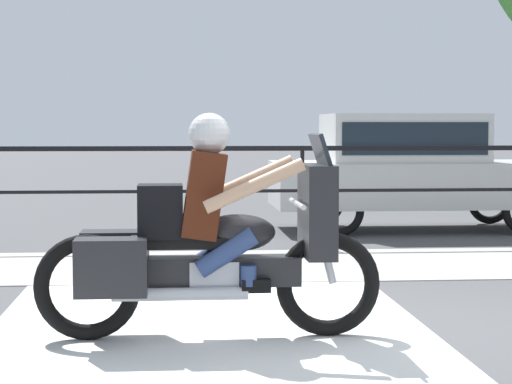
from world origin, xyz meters
TOP-DOWN VIEW (x-y plane):
  - ground_plane at (0.00, 0.00)m, footprint 120.00×120.00m
  - sidewalk_band at (0.00, 3.40)m, footprint 44.00×2.40m
  - crosswalk_band at (-1.34, -0.20)m, footprint 3.19×6.00m
  - fence_railing at (0.00, 5.12)m, footprint 36.00×0.05m
  - motorcycle at (-1.35, -0.17)m, footprint 2.42×0.76m
  - parked_car at (1.78, 6.76)m, footprint 4.13×1.70m

SIDE VIEW (x-z plane):
  - ground_plane at x=0.00m, z-range 0.00..0.00m
  - crosswalk_band at x=-1.34m, z-range 0.00..0.01m
  - sidewalk_band at x=0.00m, z-range 0.00..0.01m
  - motorcycle at x=-1.35m, z-range -0.10..1.47m
  - parked_car at x=1.78m, z-range 0.11..1.75m
  - fence_railing at x=0.00m, z-range 0.35..1.58m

